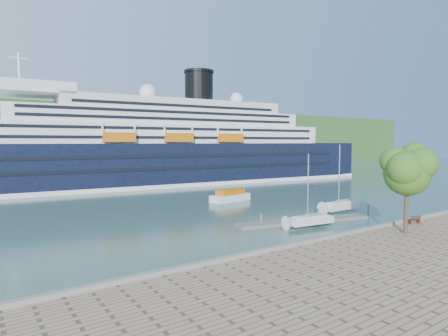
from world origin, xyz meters
TOP-DOWN VIEW (x-y plane):
  - ground at (0.00, 0.00)m, footprint 400.00×400.00m
  - far_hillside at (0.00, 145.00)m, footprint 400.00×50.00m
  - quay_coping at (0.00, -0.20)m, footprint 220.00×0.50m
  - cruise_ship at (-0.03, 56.40)m, footprint 119.45×27.73m
  - park_bench at (5.69, -1.20)m, footprint 1.57×0.90m
  - promenade_tree at (0.86, -3.07)m, footprint 5.63×5.63m
  - floating_pontoon at (-0.15, 8.93)m, footprint 17.37×6.01m
  - sailboat_white_near at (-1.48, 6.73)m, footprint 6.31×2.42m
  - sailboat_white_far at (8.84, 10.78)m, footprint 6.93×2.14m
  - tender_launch at (1.81, 27.23)m, footprint 7.39×3.46m

SIDE VIEW (x-z plane):
  - ground at x=0.00m, z-range 0.00..0.00m
  - floating_pontoon at x=-0.15m, z-range 0.00..0.39m
  - tender_launch at x=1.81m, z-range 0.00..1.96m
  - quay_coping at x=0.00m, z-range 1.00..1.30m
  - park_bench at x=5.69m, z-range 1.00..1.95m
  - sailboat_white_near at x=-1.48m, z-range 0.00..7.95m
  - sailboat_white_far at x=8.84m, z-range 0.00..8.88m
  - promenade_tree at x=0.86m, z-range 1.00..10.32m
  - far_hillside at x=0.00m, z-range 0.00..24.00m
  - cruise_ship at x=-0.03m, z-range 0.00..26.59m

